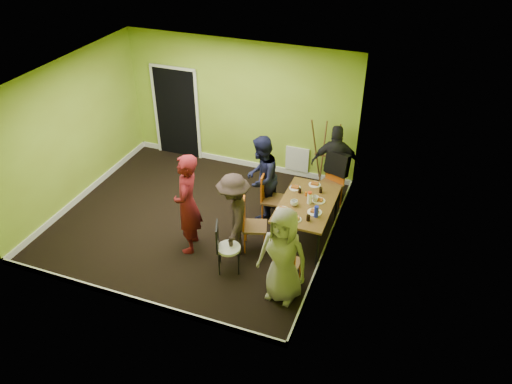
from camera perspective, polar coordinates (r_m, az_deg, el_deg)
ground at (r=9.48m, az=-6.81°, el=-3.23°), size 5.00×5.00×0.00m
room_walls at (r=8.97m, az=-7.23°, el=2.02°), size 5.04×4.54×2.82m
dining_table at (r=8.65m, az=5.83°, el=-1.53°), size 0.90×1.50×0.75m
chair_left_far at (r=9.13m, az=1.56°, el=-0.29°), size 0.45×0.45×1.00m
chair_left_near at (r=8.47m, az=-0.66°, el=-3.44°), size 0.50×0.50×0.97m
chair_back_end at (r=9.56m, az=9.05°, el=2.57°), size 0.61×0.66×1.12m
chair_front_end at (r=7.73m, az=3.45°, el=-7.97°), size 0.39×0.40×0.92m
chair_bentwood at (r=8.08m, az=-3.61°, el=-6.05°), size 0.46×0.45×0.90m
easel at (r=10.14m, az=7.81°, el=4.28°), size 0.60×0.56×1.50m
plate_near_left at (r=8.97m, az=4.48°, el=0.45°), size 0.21×0.21×0.01m
plate_near_right at (r=8.40m, az=3.05°, el=-2.06°), size 0.22×0.22×0.01m
plate_far_back at (r=9.10m, az=6.72°, el=0.84°), size 0.22×0.22×0.01m
plate_far_front at (r=8.20m, az=4.49°, el=-3.13°), size 0.21×0.21×0.01m
plate_wall_back at (r=8.68m, az=7.19°, el=-1.00°), size 0.22×0.22×0.01m
plate_wall_front at (r=8.39m, az=6.71°, el=-2.31°), size 0.24×0.24×0.01m
thermos at (r=8.55m, az=6.13°, el=-0.74°), size 0.08×0.08×0.20m
blue_bottle at (r=8.24m, az=6.91°, el=-2.24°), size 0.07×0.07×0.21m
orange_bottle at (r=8.77m, az=5.72°, el=-0.22°), size 0.04×0.04×0.08m
glass_mid at (r=8.84m, az=5.02°, el=0.15°), size 0.06×0.06×0.09m
glass_back at (r=8.88m, az=7.41°, el=0.21°), size 0.06×0.06×0.10m
glass_front at (r=8.17m, az=5.99°, el=-2.97°), size 0.06×0.06×0.10m
cup_a at (r=8.50m, az=4.38°, el=-1.26°), size 0.13×0.13×0.10m
cup_b at (r=8.63m, az=6.78°, el=-0.80°), size 0.11×0.11×0.10m
person_standing at (r=8.33m, az=-7.84°, el=-1.38°), size 0.60×0.76×1.82m
person_left_far at (r=9.12m, az=0.60°, el=1.62°), size 0.65×0.82×1.63m
person_left_near at (r=8.27m, az=-2.54°, el=-2.64°), size 0.86×1.11×1.52m
person_back_end at (r=9.74m, az=9.05°, el=3.22°), size 0.99×0.57×1.59m
person_front_end at (r=7.41m, az=3.13°, el=-7.25°), size 0.84×0.61×1.60m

